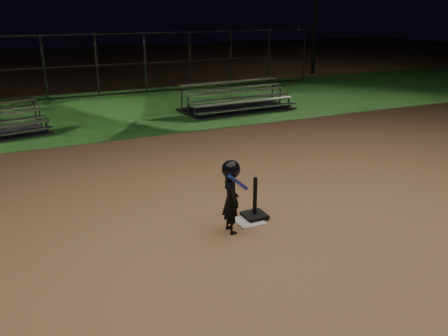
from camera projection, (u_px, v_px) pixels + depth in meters
ground at (249, 222)px, 7.76m from camera, size 80.00×80.00×0.00m
grass_strip at (116, 110)px, 16.30m from camera, size 60.00×8.00×0.01m
home_plate at (249, 221)px, 7.75m from camera, size 0.45×0.45×0.02m
batting_tee at (255, 210)px, 7.84m from camera, size 0.38×0.38×0.72m
child_batter at (231, 195)px, 7.22m from camera, size 0.51×0.54×1.21m
bleacher_right at (237, 105)px, 16.21m from camera, size 3.94×2.04×0.95m
backstop_fence at (97, 65)px, 18.45m from camera, size 20.08×0.08×2.50m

